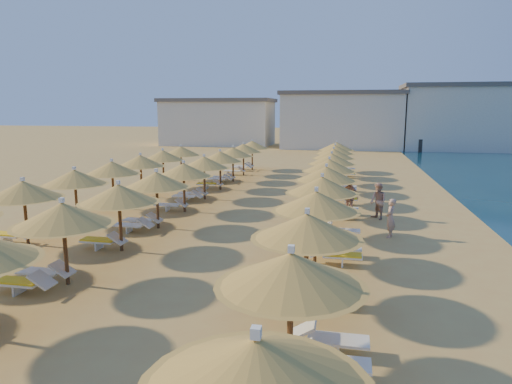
% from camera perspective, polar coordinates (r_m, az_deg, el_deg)
% --- Properties ---
extents(ground, '(220.00, 220.00, 0.00)m').
position_cam_1_polar(ground, '(17.32, -2.06, -6.59)').
color(ground, tan).
rests_on(ground, ground).
extents(hotel_blocks, '(48.00, 10.70, 8.10)m').
position_cam_1_polar(hotel_blocks, '(61.68, 11.10, 8.89)').
color(hotel_blocks, silver).
rests_on(hotel_blocks, ground).
extents(parasol_row_east, '(2.90, 38.66, 2.57)m').
position_cam_1_polar(parasol_row_east, '(19.65, 8.53, 1.48)').
color(parasol_row_east, brown).
rests_on(parasol_row_east, ground).
extents(parasol_row_west, '(2.90, 38.66, 2.57)m').
position_cam_1_polar(parasol_row_west, '(21.16, -10.57, 2.05)').
color(parasol_row_west, brown).
rests_on(parasol_row_west, ground).
extents(parasol_row_inland, '(2.90, 25.65, 2.57)m').
position_cam_1_polar(parasol_row_inland, '(22.86, -19.51, 2.24)').
color(parasol_row_inland, brown).
rests_on(parasol_row_inland, ground).
extents(loungers, '(13.83, 36.31, 0.66)m').
position_cam_1_polar(loungers, '(20.62, -5.46, -2.88)').
color(loungers, white).
rests_on(loungers, ground).
extents(beachgoer_c, '(1.10, 0.98, 1.79)m').
position_cam_1_polar(beachgoer_c, '(22.31, 11.56, -0.59)').
color(beachgoer_c, tan).
rests_on(beachgoer_c, ground).
extents(beachgoer_a, '(0.50, 0.64, 1.56)m').
position_cam_1_polar(beachgoer_a, '(18.86, 16.45, -3.15)').
color(beachgoer_a, tan).
rests_on(beachgoer_a, ground).
extents(beachgoer_b, '(0.99, 1.04, 1.69)m').
position_cam_1_polar(beachgoer_b, '(21.80, 15.02, -1.12)').
color(beachgoer_b, tan).
rests_on(beachgoer_b, ground).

